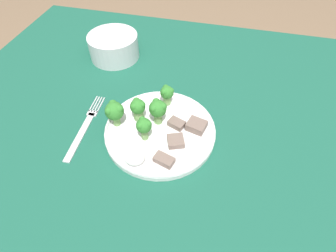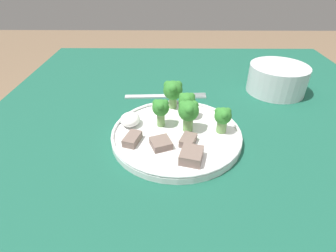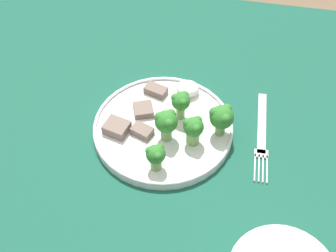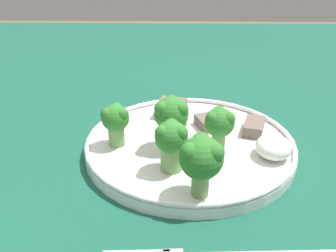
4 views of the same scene
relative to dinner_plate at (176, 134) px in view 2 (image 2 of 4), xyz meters
name	(u,v)px [view 2 (image 2 of 4)]	position (x,y,z in m)	size (l,w,h in m)	color
table	(201,194)	(0.05, 0.05, -0.11)	(1.25, 0.95, 0.74)	#195642
dinner_plate	(176,134)	(0.00, 0.00, 0.00)	(0.25, 0.25, 0.02)	white
fork	(164,96)	(-0.17, -0.03, -0.01)	(0.03, 0.20, 0.00)	silver
cream_bowl	(277,79)	(-0.21, 0.26, 0.02)	(0.14, 0.14, 0.07)	silver
broccoli_floret_near_rim_left	(187,103)	(-0.06, 0.02, 0.04)	(0.04, 0.03, 0.06)	#709E56
broccoli_floret_center_left	(161,109)	(-0.03, -0.03, 0.04)	(0.03, 0.03, 0.06)	#709E56
broccoli_floret_back_left	(189,112)	(-0.01, 0.02, 0.04)	(0.04, 0.04, 0.06)	#709E56
broccoli_floret_front_left	(173,90)	(-0.10, -0.01, 0.04)	(0.04, 0.04, 0.06)	#709E56
broccoli_floret_center_back	(223,117)	(-0.01, 0.09, 0.04)	(0.03, 0.03, 0.05)	#709E56
meat_slice_front_slice	(191,156)	(0.08, 0.02, 0.01)	(0.05, 0.04, 0.02)	#756056
meat_slice_middle_slice	(132,139)	(0.03, -0.08, 0.01)	(0.05, 0.03, 0.01)	#756056
meat_slice_rear_slice	(188,140)	(0.03, 0.02, 0.01)	(0.04, 0.04, 0.01)	#756056
meat_slice_edge_slice	(161,143)	(0.04, -0.03, 0.01)	(0.04, 0.04, 0.01)	#756056
sauce_dollop	(130,119)	(-0.03, -0.09, 0.02)	(0.04, 0.04, 0.02)	white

